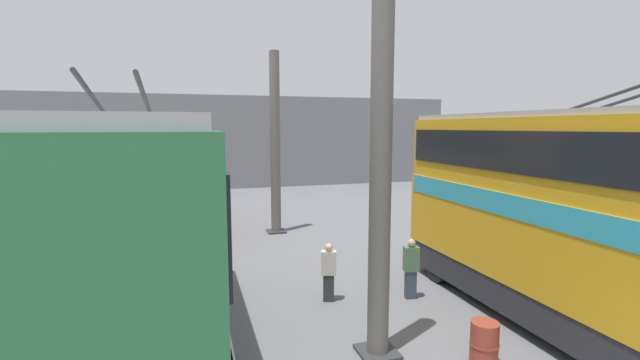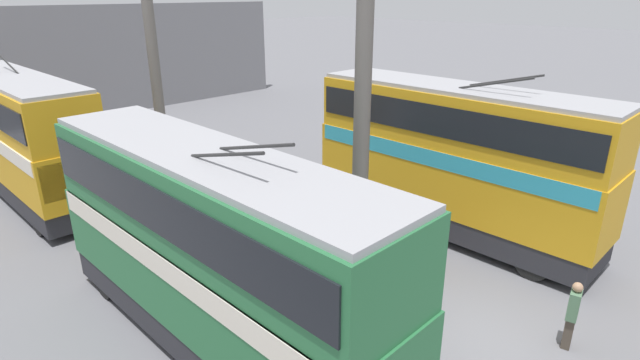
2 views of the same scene
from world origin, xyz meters
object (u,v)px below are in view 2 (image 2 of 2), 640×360
at_px(bus_right_mid, 22,130).
at_px(person_aisle_foreground, 572,313).
at_px(person_aisle_midway, 287,222).
at_px(person_by_left_row, 344,206).
at_px(oil_drum, 422,253).
at_px(bus_left_far, 455,152).
at_px(bus_right_near, 210,241).

xyz_separation_m(bus_right_mid, person_aisle_foreground, (-19.54, -5.85, -1.92)).
relative_size(person_aisle_midway, person_aisle_foreground, 0.92).
height_order(person_aisle_foreground, person_by_left_row, person_aisle_foreground).
bearing_deg(oil_drum, person_aisle_midway, 26.56).
distance_m(bus_left_far, person_by_left_row, 4.26).
bearing_deg(bus_right_mid, person_by_left_row, -148.97).
relative_size(bus_left_far, bus_right_near, 0.96).
distance_m(bus_right_mid, oil_drum, 16.47).
bearing_deg(person_aisle_midway, bus_right_near, 138.34).
relative_size(bus_right_near, person_aisle_foreground, 5.90).
relative_size(bus_right_mid, person_aisle_foreground, 6.07).
distance_m(bus_right_mid, person_aisle_midway, 11.95).
bearing_deg(bus_left_far, person_by_left_row, 42.42).
xyz_separation_m(bus_left_far, bus_right_mid, (14.12, 9.36, -0.10)).
relative_size(person_aisle_midway, oil_drum, 1.78).
distance_m(person_aisle_midway, person_by_left_row, 2.34).
bearing_deg(bus_right_near, bus_right_mid, 0.00).
bearing_deg(oil_drum, person_aisle_foreground, 171.16).
bearing_deg(person_by_left_row, bus_right_near, 116.38).
height_order(person_aisle_midway, person_aisle_foreground, person_aisle_foreground).
xyz_separation_m(bus_right_near, person_aisle_foreground, (-6.16, -5.85, -1.85)).
distance_m(bus_right_near, person_aisle_foreground, 8.69).
height_order(bus_right_mid, oil_drum, bus_right_mid).
bearing_deg(oil_drum, bus_right_mid, 23.79).
height_order(bus_right_near, bus_right_mid, bus_right_mid).
relative_size(bus_right_near, bus_right_mid, 0.97).
xyz_separation_m(bus_right_mid, person_by_left_row, (-11.36, -6.84, -1.96)).
bearing_deg(oil_drum, person_by_left_row, -4.35).
xyz_separation_m(bus_left_far, oil_drum, (-0.78, 2.79, -2.51)).
bearing_deg(bus_right_near, oil_drum, -103.04).
bearing_deg(bus_right_near, person_by_left_row, -73.56).
bearing_deg(person_by_left_row, person_aisle_midway, 87.62).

